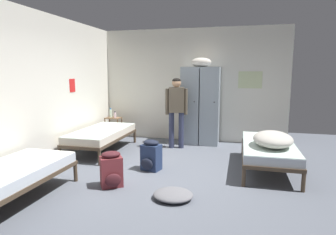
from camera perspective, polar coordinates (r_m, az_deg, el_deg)
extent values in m
plane|color=#565B66|center=(4.96, -0.77, -11.37)|extent=(8.47, 8.47, 0.00)
cube|color=silver|center=(7.28, 4.71, 6.38)|extent=(4.67, 0.06, 2.80)
cube|color=silver|center=(5.71, -23.80, 4.96)|extent=(0.06, 5.29, 2.80)
cube|color=beige|center=(7.14, 16.03, 7.21)|extent=(0.55, 0.01, 0.40)
cube|color=red|center=(6.45, -18.52, 6.06)|extent=(0.01, 0.20, 0.28)
cube|color=#8C99A3|center=(7.01, 4.61, 2.38)|extent=(0.44, 0.52, 1.85)
cylinder|color=black|center=(6.70, 5.25, 3.14)|extent=(0.02, 0.03, 0.02)
cube|color=#8C99A3|center=(6.94, 8.36, 2.25)|extent=(0.44, 0.52, 1.85)
cylinder|color=black|center=(6.65, 9.17, 3.02)|extent=(0.02, 0.03, 0.02)
ellipsoid|color=beige|center=(6.93, 6.63, 10.85)|extent=(0.48, 0.36, 0.22)
cylinder|color=brown|center=(7.56, -12.40, -2.30)|extent=(0.03, 0.03, 0.55)
cylinder|color=brown|center=(7.41, -9.98, -2.45)|extent=(0.03, 0.03, 0.55)
cylinder|color=brown|center=(7.80, -11.51, -1.93)|extent=(0.03, 0.03, 0.55)
cylinder|color=brown|center=(7.66, -9.15, -2.07)|extent=(0.03, 0.03, 0.55)
cube|color=brown|center=(7.62, -10.75, -2.80)|extent=(0.38, 0.30, 0.02)
cube|color=brown|center=(7.56, -10.83, -0.07)|extent=(0.38, 0.30, 0.02)
cylinder|color=#473828|center=(5.37, -25.65, -9.12)|extent=(0.06, 0.06, 0.28)
cylinder|color=#473828|center=(4.88, -17.93, -10.41)|extent=(0.06, 0.06, 0.28)
cube|color=#473828|center=(4.40, -29.30, -10.98)|extent=(0.90, 1.90, 0.06)
cube|color=silver|center=(4.37, -29.40, -9.74)|extent=(0.87, 1.84, 0.14)
cube|color=white|center=(4.35, -29.47, -8.80)|extent=(0.86, 1.82, 0.01)
cylinder|color=#473828|center=(5.98, -20.68, -7.01)|extent=(0.06, 0.06, 0.28)
cylinder|color=#473828|center=(5.55, -13.47, -7.89)|extent=(0.06, 0.06, 0.28)
cylinder|color=#473828|center=(7.51, -12.66, -3.45)|extent=(0.06, 0.06, 0.28)
cylinder|color=#473828|center=(7.17, -6.64, -3.87)|extent=(0.06, 0.06, 0.28)
cube|color=#473828|center=(6.48, -13.05, -3.88)|extent=(0.90, 1.90, 0.06)
cube|color=beige|center=(6.46, -13.09, -3.02)|extent=(0.87, 1.84, 0.14)
cube|color=silver|center=(6.45, -13.11, -2.36)|extent=(0.86, 1.82, 0.01)
cylinder|color=#473828|center=(6.43, 22.26, -5.99)|extent=(0.06, 0.06, 0.28)
cylinder|color=#473828|center=(6.36, 14.71, -5.77)|extent=(0.06, 0.06, 0.28)
cylinder|color=#473828|center=(4.69, 25.35, -11.65)|extent=(0.06, 0.06, 0.28)
cylinder|color=#473828|center=(4.60, 14.83, -11.48)|extent=(0.06, 0.06, 0.28)
cube|color=#473828|center=(5.45, 19.28, -6.59)|extent=(0.90, 1.90, 0.06)
cube|color=silver|center=(5.43, 19.33, -5.57)|extent=(0.87, 1.84, 0.14)
cube|color=silver|center=(5.41, 19.37, -4.80)|extent=(0.86, 1.82, 0.01)
ellipsoid|color=#B7B2A8|center=(5.13, 20.14, -4.06)|extent=(0.64, 0.86, 0.25)
cylinder|color=#2D334C|center=(6.58, 2.64, -2.53)|extent=(0.12, 0.12, 0.83)
cylinder|color=#2D334C|center=(6.58, 0.69, -2.52)|extent=(0.12, 0.12, 0.83)
cube|color=brown|center=(6.48, 1.69, 3.54)|extent=(0.38, 0.27, 0.57)
cylinder|color=brown|center=(6.49, 3.57, 3.18)|extent=(0.08, 0.08, 0.59)
cylinder|color=brown|center=(6.49, -0.19, 3.19)|extent=(0.08, 0.08, 0.59)
sphere|color=tan|center=(6.45, 1.71, 6.90)|extent=(0.20, 0.20, 0.20)
ellipsoid|color=black|center=(6.45, 1.71, 7.35)|extent=(0.19, 0.19, 0.11)
cylinder|color=silver|center=(7.59, -11.34, 0.83)|extent=(0.06, 0.06, 0.21)
cylinder|color=#2666B2|center=(7.58, -11.37, 1.73)|extent=(0.04, 0.04, 0.03)
cylinder|color=beige|center=(7.48, -10.49, 0.48)|extent=(0.06, 0.06, 0.14)
cylinder|color=black|center=(7.47, -10.51, 1.12)|extent=(0.03, 0.03, 0.03)
cube|color=maroon|center=(4.52, -11.20, -10.53)|extent=(0.40, 0.38, 0.46)
ellipsoid|color=#42191E|center=(4.41, -10.86, -12.17)|extent=(0.24, 0.20, 0.20)
ellipsoid|color=#42191E|center=(4.44, -11.31, -7.23)|extent=(0.36, 0.34, 0.10)
cube|color=black|center=(4.63, -12.57, -9.80)|extent=(0.05, 0.05, 0.32)
cube|color=black|center=(4.65, -10.39, -9.64)|extent=(0.05, 0.05, 0.32)
cube|color=navy|center=(5.15, -3.35, -7.91)|extent=(0.37, 0.31, 0.46)
ellipsoid|color=black|center=(5.06, -4.23, -9.23)|extent=(0.25, 0.13, 0.20)
ellipsoid|color=black|center=(5.08, -3.38, -4.99)|extent=(0.33, 0.28, 0.10)
cube|color=black|center=(5.30, -3.41, -7.17)|extent=(0.05, 0.04, 0.32)
cube|color=black|center=(5.22, -1.74, -7.43)|extent=(0.05, 0.04, 0.32)
ellipsoid|color=slate|center=(4.08, 1.02, -15.11)|extent=(0.56, 0.49, 0.12)
ellipsoid|color=pink|center=(6.11, -3.20, -6.89)|extent=(0.40, 0.37, 0.11)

